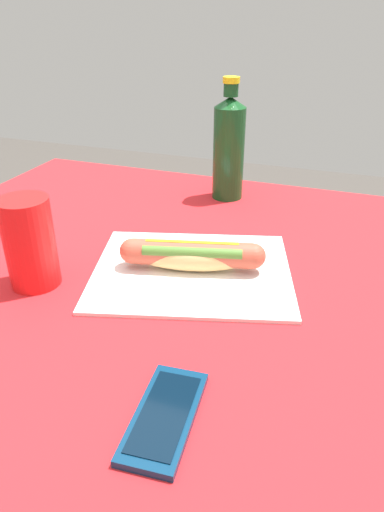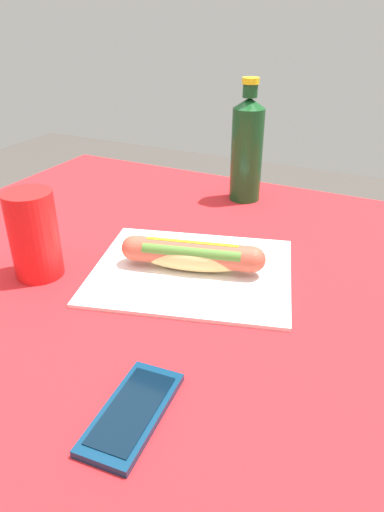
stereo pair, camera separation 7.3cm
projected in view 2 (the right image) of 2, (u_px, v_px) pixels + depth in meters
dining_table at (166, 334)px, 0.82m from camera, size 1.06×0.95×0.75m
paper_wrapper at (192, 271)px, 0.75m from camera, size 0.37×0.34×0.01m
hot_dog at (192, 255)px, 0.73m from camera, size 0.23×0.09×0.05m
cell_phone at (132, 412)px, 0.49m from camera, size 0.07×0.14×0.01m
soda_bottle at (247, 148)px, 0.98m from camera, size 0.07×0.07×0.25m
drinking_cup at (34, 235)px, 0.71m from camera, size 0.07×0.07×0.14m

